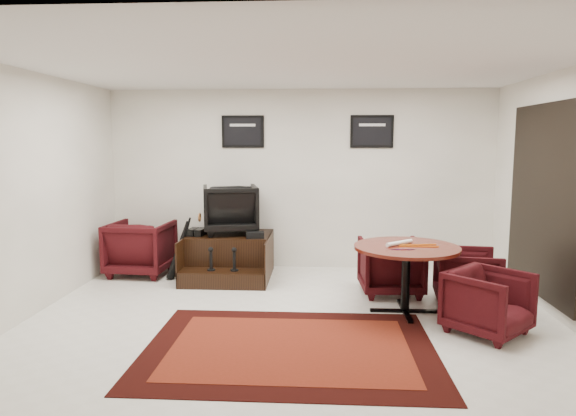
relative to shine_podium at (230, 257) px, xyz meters
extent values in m
plane|color=white|center=(1.03, -1.85, -0.29)|extent=(6.00, 6.00, 0.00)
cube|color=white|center=(1.03, 0.65, 1.11)|extent=(6.00, 0.02, 2.80)
cube|color=white|center=(1.03, -4.35, 1.11)|extent=(6.00, 0.02, 2.80)
cube|color=white|center=(-1.97, -1.85, 1.11)|extent=(0.02, 5.00, 2.80)
cube|color=white|center=(4.03, -1.85, 1.11)|extent=(0.02, 5.00, 2.80)
cube|color=white|center=(1.03, -1.85, 2.51)|extent=(6.00, 5.00, 0.02)
cube|color=black|center=(4.00, -1.15, 1.01)|extent=(0.05, 1.90, 2.30)
cube|color=black|center=(3.99, -1.15, 1.01)|extent=(0.02, 1.72, 2.12)
cube|color=black|center=(3.99, -1.15, 1.01)|extent=(0.03, 0.05, 2.12)
cube|color=black|center=(0.13, 0.63, 1.86)|extent=(0.66, 0.03, 0.50)
cube|color=black|center=(0.13, 0.62, 1.86)|extent=(0.58, 0.01, 0.42)
cube|color=silver|center=(0.13, 0.61, 1.96)|extent=(0.40, 0.00, 0.04)
cube|color=black|center=(2.13, 0.63, 1.86)|extent=(0.66, 0.03, 0.50)
cube|color=black|center=(2.13, 0.62, 1.86)|extent=(0.58, 0.01, 0.42)
cube|color=silver|center=(2.13, 0.61, 1.96)|extent=(0.40, 0.00, 0.04)
cube|color=black|center=(1.05, -2.63, -0.29)|extent=(2.81, 2.11, 0.01)
cube|color=#5F1D0D|center=(1.05, -2.63, -0.28)|extent=(2.31, 1.61, 0.01)
cube|color=black|center=(0.00, 0.08, 0.02)|extent=(1.22, 0.90, 0.63)
cube|color=black|center=(0.00, -0.55, -0.18)|extent=(1.22, 0.36, 0.23)
cube|color=black|center=(-0.60, -0.10, 0.02)|extent=(0.02, 1.26, 0.63)
cube|color=black|center=(0.60, -0.10, 0.02)|extent=(0.02, 1.26, 0.63)
cylinder|color=black|center=(-0.16, -0.55, -0.06)|extent=(0.11, 0.11, 0.02)
cylinder|color=black|center=(-0.16, -0.55, 0.07)|extent=(0.04, 0.04, 0.24)
sphere|color=black|center=(-0.16, -0.55, 0.23)|extent=(0.07, 0.07, 0.07)
cylinder|color=black|center=(0.16, -0.55, -0.06)|extent=(0.11, 0.11, 0.02)
cylinder|color=black|center=(0.16, -0.55, 0.07)|extent=(0.04, 0.04, 0.24)
sphere|color=black|center=(0.16, -0.55, 0.23)|extent=(0.07, 0.07, 0.07)
imported|color=black|center=(0.00, 0.13, 0.74)|extent=(0.93, 0.89, 0.81)
cube|color=black|center=(-0.53, -0.07, 0.39)|extent=(0.13, 0.28, 0.10)
cube|color=black|center=(-0.41, -0.09, 0.39)|extent=(0.13, 0.28, 0.10)
cube|color=black|center=(0.41, -0.22, 0.38)|extent=(0.27, 0.21, 0.09)
imported|color=black|center=(-1.36, 0.05, 0.16)|extent=(0.92, 0.87, 0.89)
cylinder|color=#3F1009|center=(2.34, -1.49, 0.49)|extent=(1.22, 1.22, 0.04)
cylinder|color=black|center=(2.34, -1.49, 0.11)|extent=(0.10, 0.10, 0.72)
cube|color=black|center=(2.34, -1.49, -0.27)|extent=(0.82, 0.06, 0.03)
cube|color=black|center=(2.34, -1.49, -0.27)|extent=(0.06, 0.82, 0.03)
imported|color=black|center=(2.27, -0.72, 0.11)|extent=(0.82, 0.78, 0.80)
imported|color=black|center=(3.16, -1.11, 0.09)|extent=(0.77, 0.81, 0.75)
imported|color=black|center=(3.09, -2.12, 0.08)|extent=(0.99, 0.99, 0.74)
cylinder|color=white|center=(2.26, -1.44, 0.53)|extent=(0.35, 0.31, 0.05)
cylinder|color=orange|center=(2.47, -1.52, 0.51)|extent=(0.45, 0.01, 0.01)
cylinder|color=orange|center=(2.47, -1.42, 0.51)|extent=(0.45, 0.07, 0.01)
cylinder|color=#4C1933|center=(2.17, -1.69, 0.51)|extent=(0.09, 0.05, 0.01)
cylinder|color=#4C1933|center=(2.23, -1.69, 0.51)|extent=(0.09, 0.05, 0.01)
cylinder|color=#4C1933|center=(2.29, -1.69, 0.51)|extent=(0.09, 0.05, 0.01)
cylinder|color=#4C1933|center=(2.35, -1.69, 0.51)|extent=(0.09, 0.05, 0.01)
camera|label=1|loc=(1.32, -7.39, 1.71)|focal=32.00mm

